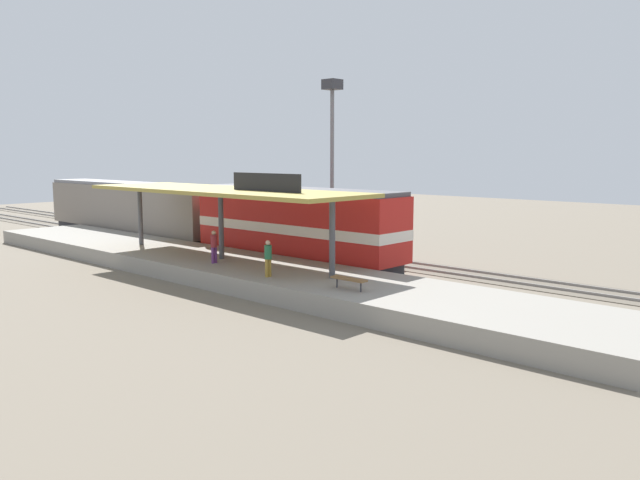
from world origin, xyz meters
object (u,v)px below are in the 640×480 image
(person_walking, at_px, (268,256))
(person_waiting, at_px, (214,245))
(platform_bench, at_px, (349,279))
(locomotive, at_px, (296,226))
(freight_car, at_px, (239,216))
(passenger_carriage_single, at_px, (130,209))
(light_mast, at_px, (332,127))

(person_walking, bearing_deg, person_waiting, 82.49)
(platform_bench, height_order, locomotive, locomotive)
(person_waiting, bearing_deg, platform_bench, -91.61)
(locomotive, bearing_deg, person_walking, -144.53)
(freight_car, bearing_deg, passenger_carriage_single, 121.59)
(freight_car, xyz_separation_m, light_mast, (3.20, -6.44, 6.43))
(person_waiting, bearing_deg, light_mast, 15.69)
(passenger_carriage_single, height_order, freight_car, passenger_carriage_single)
(passenger_carriage_single, relative_size, freight_car, 1.67)
(freight_car, height_order, person_waiting, freight_car)
(locomotive, bearing_deg, light_mast, 27.61)
(freight_car, bearing_deg, person_waiting, -135.26)
(light_mast, bearing_deg, person_waiting, -164.31)
(passenger_carriage_single, xyz_separation_m, freight_car, (4.60, -7.48, -0.34))
(light_mast, bearing_deg, locomotive, -152.39)
(locomotive, bearing_deg, platform_bench, -123.46)
(person_walking, bearing_deg, light_mast, 31.31)
(locomotive, distance_m, passenger_carriage_single, 18.00)
(locomotive, relative_size, passenger_carriage_single, 0.72)
(freight_car, distance_m, person_waiting, 14.56)
(locomotive, height_order, person_walking, locomotive)
(passenger_carriage_single, bearing_deg, locomotive, -90.00)
(freight_car, relative_size, light_mast, 1.03)
(light_mast, height_order, person_walking, light_mast)
(locomotive, height_order, light_mast, light_mast)
(freight_car, relative_size, person_walking, 7.02)
(light_mast, bearing_deg, freight_car, 116.41)
(locomotive, distance_m, person_walking, 7.84)
(platform_bench, bearing_deg, person_waiting, 88.39)
(passenger_carriage_single, bearing_deg, person_walking, -105.79)
(platform_bench, bearing_deg, light_mast, 43.64)
(person_waiting, relative_size, person_walking, 1.00)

